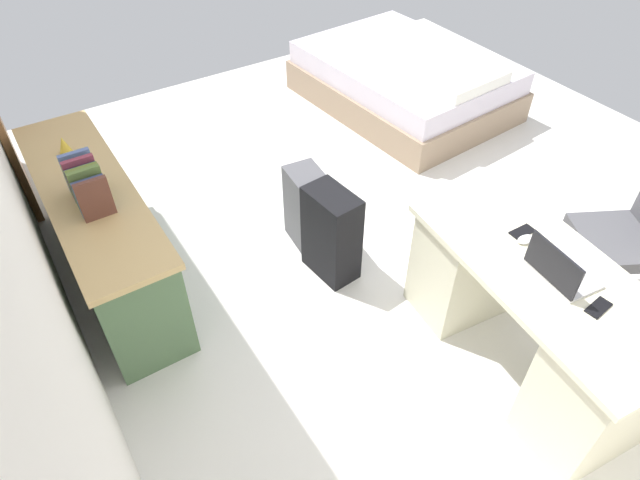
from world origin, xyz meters
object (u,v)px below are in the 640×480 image
at_px(bed, 405,81).
at_px(credenza, 102,233).
at_px(figurine_small, 64,145).
at_px(suitcase_spare_grey, 309,210).
at_px(laptop, 559,270).
at_px(office_chair, 625,246).
at_px(suitcase_black, 331,234).
at_px(cell_phone_by_mouse, 522,232).
at_px(desk, 529,316).
at_px(cell_phone_near_laptop, 599,308).
at_px(computer_mouse, 526,239).

bearing_deg(bed, credenza, 103.80).
bearing_deg(figurine_small, suitcase_spare_grey, -123.84).
xyz_separation_m(laptop, figurine_small, (2.38, 1.70, -0.01)).
bearing_deg(laptop, bed, -26.61).
relative_size(office_chair, credenza, 0.52).
height_order(office_chair, suitcase_black, office_chair).
bearing_deg(office_chair, credenza, 54.02).
bearing_deg(office_chair, cell_phone_by_mouse, 74.57).
xyz_separation_m(desk, figurine_small, (2.33, 1.70, 0.39)).
distance_m(suitcase_black, cell_phone_near_laptop, 1.59).
height_order(bed, figurine_small, figurine_small).
relative_size(computer_mouse, cell_phone_near_laptop, 0.74).
xyz_separation_m(office_chair, cell_phone_by_mouse, (0.21, 0.76, 0.32)).
xyz_separation_m(laptop, cell_phone_by_mouse, (0.31, -0.11, -0.04)).
height_order(suitcase_black, cell_phone_near_laptop, cell_phone_near_laptop).
bearing_deg(computer_mouse, laptop, 170.98).
xyz_separation_m(laptop, computer_mouse, (0.25, -0.07, -0.03)).
xyz_separation_m(cell_phone_by_mouse, figurine_small, (2.07, 1.80, 0.04)).
bearing_deg(desk, office_chair, -86.98).
distance_m(credenza, figurine_small, 0.59).
bearing_deg(desk, computer_mouse, -17.24).
relative_size(office_chair, suitcase_spare_grey, 1.67).
relative_size(laptop, figurine_small, 3.02).
bearing_deg(cell_phone_near_laptop, bed, -31.20).
xyz_separation_m(credenza, bed, (0.75, -3.05, -0.12)).
distance_m(computer_mouse, figurine_small, 2.77).
xyz_separation_m(bed, figurine_small, (-0.33, 3.05, 0.54)).
distance_m(suitcase_spare_grey, figurine_small, 1.59).
distance_m(suitcase_spare_grey, cell_phone_by_mouse, 1.43).
xyz_separation_m(suitcase_black, suitcase_spare_grey, (0.32, -0.03, -0.04)).
relative_size(computer_mouse, figurine_small, 0.91).
height_order(cell_phone_by_mouse, figurine_small, figurine_small).
distance_m(bed, computer_mouse, 2.82).
bearing_deg(figurine_small, credenza, -179.79).
bearing_deg(credenza, office_chair, -125.98).
distance_m(desk, computer_mouse, 0.42).
relative_size(office_chair, suitcase_black, 1.48).
distance_m(credenza, laptop, 2.63).
height_order(suitcase_spare_grey, figurine_small, figurine_small).
bearing_deg(suitcase_black, figurine_small, 41.20).
distance_m(suitcase_spare_grey, laptop, 1.68).
xyz_separation_m(desk, suitcase_spare_grey, (1.49, 0.45, -0.10)).
distance_m(office_chair, figurine_small, 3.45).
bearing_deg(office_chair, cell_phone_near_laptop, 111.04).
bearing_deg(desk, suitcase_spare_grey, 16.83).
relative_size(desk, figurine_small, 13.68).
relative_size(office_chair, laptop, 2.83).
distance_m(computer_mouse, cell_phone_near_laptop, 0.49).
xyz_separation_m(desk, suitcase_black, (1.17, 0.48, -0.07)).
bearing_deg(computer_mouse, suitcase_spare_grey, 27.99).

